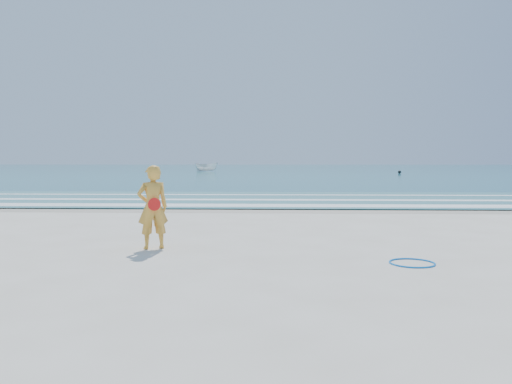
{
  "coord_description": "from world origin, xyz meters",
  "views": [
    {
      "loc": [
        0.48,
        -9.79,
        1.88
      ],
      "look_at": [
        -0.07,
        4.0,
        1.0
      ],
      "focal_mm": 35.0,
      "sensor_mm": 36.0,
      "label": 1
    }
  ],
  "objects": [
    {
      "name": "hoop",
      "position": [
        2.97,
        -0.72,
        0.01
      ],
      "size": [
        0.94,
        0.94,
        0.03
      ],
      "primitive_type": "torus",
      "rotation": [
        0.0,
        0.0,
        -0.15
      ],
      "color": "#0C7CE1",
      "rests_on": "ground"
    },
    {
      "name": "woman",
      "position": [
        -2.12,
        0.63,
        0.89
      ],
      "size": [
        0.76,
        0.65,
        1.78
      ],
      "color": "gold",
      "rests_on": "ground"
    },
    {
      "name": "ocean",
      "position": [
        0.0,
        105.0,
        0.02
      ],
      "size": [
        400.0,
        190.0,
        0.04
      ],
      "primitive_type": "cube",
      "color": "#19727F",
      "rests_on": "ground"
    },
    {
      "name": "foam_near",
      "position": [
        0.0,
        10.3,
        0.05
      ],
      "size": [
        400.0,
        1.4,
        0.01
      ],
      "primitive_type": "cube",
      "color": "white",
      "rests_on": "shallow"
    },
    {
      "name": "ground",
      "position": [
        0.0,
        0.0,
        0.0
      ],
      "size": [
        400.0,
        400.0,
        0.0
      ],
      "primitive_type": "plane",
      "color": "silver",
      "rests_on": "ground"
    },
    {
      "name": "foam_far",
      "position": [
        0.0,
        16.5,
        0.05
      ],
      "size": [
        400.0,
        0.6,
        0.01
      ],
      "primitive_type": "cube",
      "color": "white",
      "rests_on": "shallow"
    },
    {
      "name": "foam_mid",
      "position": [
        0.0,
        13.2,
        0.05
      ],
      "size": [
        400.0,
        0.9,
        0.01
      ],
      "primitive_type": "cube",
      "color": "white",
      "rests_on": "shallow"
    },
    {
      "name": "buoy",
      "position": [
        17.4,
        59.11,
        0.26
      ],
      "size": [
        0.44,
        0.44,
        0.44
      ],
      "primitive_type": "sphere",
      "color": "black",
      "rests_on": "ocean"
    },
    {
      "name": "shallow",
      "position": [
        0.0,
        14.0,
        0.04
      ],
      "size": [
        400.0,
        10.0,
        0.01
      ],
      "primitive_type": "cube",
      "color": "#59B7AD",
      "rests_on": "ocean"
    },
    {
      "name": "boat",
      "position": [
        -10.86,
        71.4,
        0.79
      ],
      "size": [
        4.11,
        2.21,
        1.5
      ],
      "primitive_type": "imported",
      "rotation": [
        0.0,
        0.0,
        1.37
      ],
      "color": "silver",
      "rests_on": "ocean"
    },
    {
      "name": "wet_sand",
      "position": [
        0.0,
        9.0,
        0.0
      ],
      "size": [
        400.0,
        2.4,
        0.0
      ],
      "primitive_type": "cube",
      "color": "#B2A893",
      "rests_on": "ground"
    }
  ]
}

